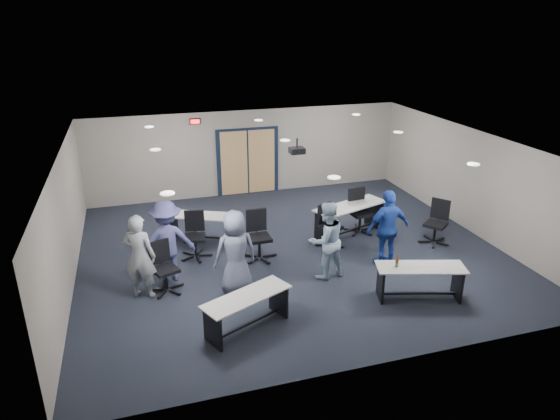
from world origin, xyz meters
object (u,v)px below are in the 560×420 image
object	(u,v)px
chair_back_a	(195,236)
chair_back_b	(259,236)
table_front_right	(419,276)
table_back_left	(203,223)
table_back_right	(350,215)
person_navy	(388,228)
person_plaid	(235,252)
person_gray	(140,257)
chair_loose_right	(436,223)
person_back	(167,241)
chair_back_d	(361,211)
person_lightblue	(326,240)
chair_loose_left	(165,268)
chair_back_c	(331,226)
table_front_left	(247,306)

from	to	relation	value
chair_back_a	chair_back_b	distance (m)	1.54
table_front_right	table_back_left	xyz separation A→B (m)	(-3.79, 4.07, -0.01)
table_back_right	chair_back_a	bearing A→B (deg)	162.74
table_back_right	person_navy	world-z (taller)	person_navy
person_plaid	person_gray	bearing A→B (deg)	-14.73
chair_loose_right	person_plaid	world-z (taller)	person_plaid
chair_back_b	person_navy	bearing A→B (deg)	-23.76
person_navy	person_gray	bearing A→B (deg)	-6.62
person_back	chair_back_d	bearing A→B (deg)	-170.19
table_back_right	person_lightblue	bearing A→B (deg)	-146.20
chair_back_d	person_navy	world-z (taller)	person_navy
chair_loose_left	person_navy	xyz separation A→B (m)	(4.98, -0.25, 0.37)
person_lightblue	chair_loose_right	bearing A→B (deg)	-177.51
chair_back_b	chair_loose_right	size ratio (longest dim) A/B	1.05
chair_back_b	person_back	xyz separation A→B (m)	(-2.13, -0.37, 0.32)
chair_loose_left	person_lightblue	bearing A→B (deg)	-27.52
table_back_right	person_back	xyz separation A→B (m)	(-4.76, -1.04, 0.35)
chair_back_d	person_gray	bearing A→B (deg)	-169.74
person_lightblue	person_navy	distance (m)	1.55
table_back_right	chair_back_c	size ratio (longest dim) A/B	1.99
table_back_right	chair_back_b	bearing A→B (deg)	174.97
chair_loose_left	person_back	xyz separation A→B (m)	(0.12, 0.51, 0.37)
table_back_left	chair_back_d	bearing A→B (deg)	15.27
table_back_right	person_navy	xyz separation A→B (m)	(0.11, -1.80, 0.35)
chair_back_d	table_front_right	bearing A→B (deg)	-101.26
chair_loose_right	chair_back_c	bearing A→B (deg)	-140.96
table_back_right	person_back	bearing A→B (deg)	173.05
chair_loose_left	table_front_right	bearing A→B (deg)	-41.20
table_front_right	chair_back_b	xyz separation A→B (m)	(-2.67, 2.65, 0.09)
chair_back_c	chair_back_d	bearing A→B (deg)	1.70
table_front_right	person_lightblue	distance (m)	2.08
table_back_left	chair_back_c	distance (m)	3.25
chair_back_d	person_back	distance (m)	5.23
chair_back_c	person_lightblue	bearing A→B (deg)	-142.03
table_front_left	person_lightblue	world-z (taller)	person_lightblue
table_front_right	chair_back_a	world-z (taller)	chair_back_a
table_back_left	chair_loose_right	size ratio (longest dim) A/B	1.62
chair_back_a	table_front_right	bearing A→B (deg)	-26.72
table_back_right	person_back	distance (m)	4.88
table_front_right	person_gray	xyz separation A→B (m)	(-5.40, 1.71, 0.41)
table_front_left	table_back_right	bearing A→B (deg)	18.83
chair_back_c	chair_loose_left	xyz separation A→B (m)	(-4.13, -1.06, 0.00)
person_gray	chair_back_a	bearing A→B (deg)	-107.21
table_front_right	table_back_right	bearing A→B (deg)	107.20
chair_back_a	person_back	distance (m)	1.18
table_front_right	chair_back_c	bearing A→B (deg)	121.91
table_back_left	person_gray	distance (m)	2.89
person_back	person_plaid	bearing A→B (deg)	141.80
table_front_left	chair_loose_right	size ratio (longest dim) A/B	1.60
chair_back_a	chair_back_d	world-z (taller)	chair_back_d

